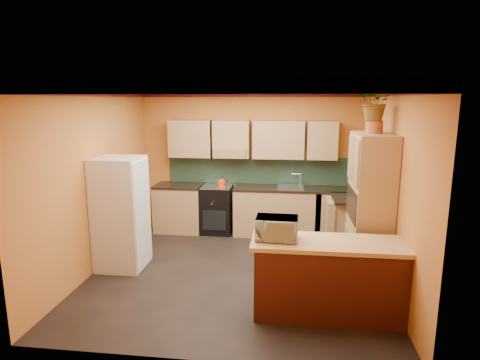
{
  "coord_description": "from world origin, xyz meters",
  "views": [
    {
      "loc": [
        0.74,
        -5.55,
        2.54
      ],
      "look_at": [
        0.01,
        0.45,
        1.32
      ],
      "focal_mm": 30.0,
      "sensor_mm": 36.0,
      "label": 1
    }
  ],
  "objects_px": {
    "breakfast_bar": "(332,281)",
    "microwave": "(277,228)",
    "base_cabinets_back": "(249,211)",
    "pantry": "(369,211)",
    "stove": "(217,209)",
    "fridge": "(121,213)"
  },
  "relations": [
    {
      "from": "breakfast_bar",
      "to": "microwave",
      "type": "distance_m",
      "value": 0.91
    },
    {
      "from": "base_cabinets_back",
      "to": "breakfast_bar",
      "type": "bearing_deg",
      "value": -66.26
    },
    {
      "from": "base_cabinets_back",
      "to": "microwave",
      "type": "bearing_deg",
      "value": -78.14
    },
    {
      "from": "base_cabinets_back",
      "to": "pantry",
      "type": "height_order",
      "value": "pantry"
    },
    {
      "from": "base_cabinets_back",
      "to": "pantry",
      "type": "xyz_separation_m",
      "value": [
        1.83,
        -1.95,
        0.61
      ]
    },
    {
      "from": "base_cabinets_back",
      "to": "pantry",
      "type": "bearing_deg",
      "value": -46.87
    },
    {
      "from": "pantry",
      "to": "microwave",
      "type": "xyz_separation_m",
      "value": [
        -1.22,
        -0.93,
        0.01
      ]
    },
    {
      "from": "stove",
      "to": "microwave",
      "type": "xyz_separation_m",
      "value": [
        1.23,
        -2.88,
        0.61
      ]
    },
    {
      "from": "pantry",
      "to": "stove",
      "type": "bearing_deg",
      "value": 141.51
    },
    {
      "from": "base_cabinets_back",
      "to": "microwave",
      "type": "distance_m",
      "value": 3.0
    },
    {
      "from": "microwave",
      "to": "pantry",
      "type": "bearing_deg",
      "value": 38.6
    },
    {
      "from": "base_cabinets_back",
      "to": "fridge",
      "type": "xyz_separation_m",
      "value": [
        -1.77,
        -1.8,
        0.41
      ]
    },
    {
      "from": "stove",
      "to": "microwave",
      "type": "bearing_deg",
      "value": -66.87
    },
    {
      "from": "fridge",
      "to": "pantry",
      "type": "height_order",
      "value": "pantry"
    },
    {
      "from": "base_cabinets_back",
      "to": "breakfast_bar",
      "type": "height_order",
      "value": "same"
    },
    {
      "from": "microwave",
      "to": "stove",
      "type": "bearing_deg",
      "value": 114.57
    },
    {
      "from": "base_cabinets_back",
      "to": "stove",
      "type": "relative_size",
      "value": 4.01
    },
    {
      "from": "microwave",
      "to": "breakfast_bar",
      "type": "bearing_deg",
      "value": 1.44
    },
    {
      "from": "pantry",
      "to": "base_cabinets_back",
      "type": "bearing_deg",
      "value": 133.13
    },
    {
      "from": "base_cabinets_back",
      "to": "stove",
      "type": "bearing_deg",
      "value": -180.0
    },
    {
      "from": "fridge",
      "to": "breakfast_bar",
      "type": "distance_m",
      "value": 3.25
    },
    {
      "from": "base_cabinets_back",
      "to": "stove",
      "type": "xyz_separation_m",
      "value": [
        -0.62,
        -0.0,
        0.02
      ]
    }
  ]
}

